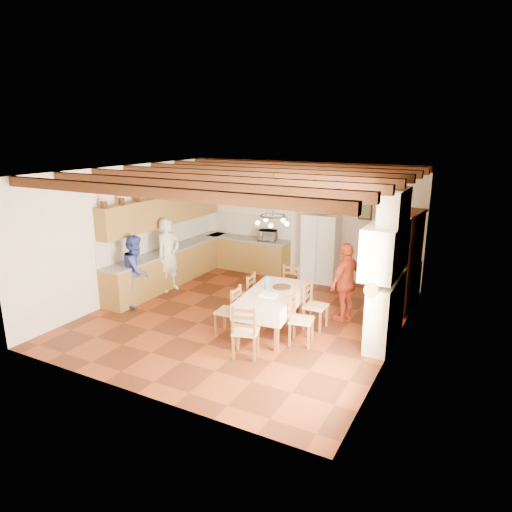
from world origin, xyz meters
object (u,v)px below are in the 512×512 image
at_px(person_man, 169,255).
at_px(person_woman_blue, 136,270).
at_px(person_woman_red, 346,282).
at_px(refrigerator, 321,248).
at_px(chair_end_far, 287,289).
at_px(dining_table, 272,296).
at_px(chair_end_near, 246,330).
at_px(hutch, 404,261).
at_px(chair_right_far, 316,305).
at_px(chair_right_near, 302,319).
at_px(microwave, 267,235).
at_px(chair_left_near, 228,310).
at_px(chair_left_far, 243,296).

distance_m(person_man, person_woman_blue, 1.08).
distance_m(person_man, person_woman_red, 4.29).
relative_size(refrigerator, chair_end_far, 1.81).
xyz_separation_m(refrigerator, dining_table, (0.23, -3.34, -0.17)).
distance_m(chair_end_near, person_woman_red, 2.54).
distance_m(chair_end_near, person_man, 3.89).
xyz_separation_m(chair_end_near, chair_end_far, (-0.24, 2.25, 0.00)).
height_order(refrigerator, hutch, hutch).
distance_m(chair_right_far, person_woman_blue, 4.00).
height_order(chair_right_near, person_woman_blue, person_woman_blue).
bearing_deg(refrigerator, hutch, -25.20).
distance_m(refrigerator, chair_end_far, 2.28).
height_order(hutch, person_woman_red, hutch).
xyz_separation_m(chair_end_near, person_woman_red, (1.02, 2.31, 0.33)).
xyz_separation_m(hutch, person_man, (-5.16, -1.47, -0.18)).
distance_m(dining_table, microwave, 3.74).
height_order(person_man, person_woman_red, person_man).
distance_m(chair_end_near, person_woman_blue, 3.46).
bearing_deg(chair_end_near, microwave, -85.26).
distance_m(person_woman_red, microwave, 3.55).
bearing_deg(hutch, dining_table, -122.05).
bearing_deg(person_man, hutch, -62.18).
bearing_deg(person_woman_red, chair_right_near, 3.48).
relative_size(hutch, chair_right_near, 2.21).
relative_size(chair_left_near, chair_right_near, 1.00).
bearing_deg(hutch, person_woman_red, -117.93).
bearing_deg(refrigerator, chair_right_near, -77.37).
height_order(refrigerator, chair_right_near, refrigerator).
distance_m(chair_left_near, chair_end_far, 1.70).
relative_size(dining_table, chair_end_near, 1.97).
bearing_deg(microwave, person_woman_red, -51.34).
distance_m(hutch, chair_right_near, 3.00).
distance_m(chair_end_near, chair_end_far, 2.26).
bearing_deg(chair_left_near, chair_right_far, 121.53).
height_order(chair_end_near, person_man, person_man).
height_order(hutch, microwave, hutch).
height_order(refrigerator, chair_right_far, refrigerator).
xyz_separation_m(chair_left_near, microwave, (-1.08, 3.82, 0.56)).
distance_m(chair_right_near, person_man, 4.11).
bearing_deg(microwave, chair_left_near, -88.51).
height_order(chair_right_far, microwave, microwave).
height_order(chair_left_near, chair_left_far, same).
bearing_deg(chair_left_far, person_woman_blue, -85.92).
relative_size(chair_end_near, person_woman_blue, 0.61).
bearing_deg(chair_left_far, chair_end_far, 135.84).
xyz_separation_m(dining_table, person_woman_blue, (-3.23, -0.15, 0.09)).
xyz_separation_m(chair_left_near, person_man, (-2.54, 1.46, 0.40)).
relative_size(refrigerator, hutch, 0.82).
bearing_deg(refrigerator, person_man, -143.12).
relative_size(chair_right_far, person_woman_red, 0.59).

